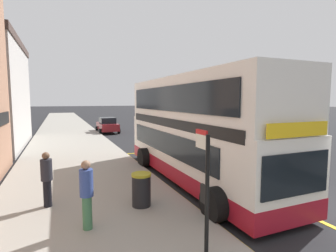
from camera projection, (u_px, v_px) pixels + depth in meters
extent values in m
plane|color=black|center=(119.00, 125.00, 36.73)|extent=(260.00, 260.00, 0.00)
cube|color=gray|center=(66.00, 126.00, 33.99)|extent=(6.00, 76.00, 0.14)
cube|color=white|center=(195.00, 149.00, 11.13)|extent=(2.51, 10.25, 2.30)
cube|color=white|center=(196.00, 100.00, 10.92)|extent=(2.48, 10.05, 1.90)
cube|color=maroon|center=(195.00, 168.00, 11.21)|extent=(2.53, 10.27, 0.60)
cube|color=black|center=(195.00, 122.00, 11.01)|extent=(2.54, 9.43, 0.36)
cube|color=black|center=(164.00, 142.00, 10.97)|extent=(0.04, 8.20, 0.90)
cube|color=black|center=(168.00, 99.00, 10.42)|extent=(0.04, 9.02, 1.00)
cube|color=black|center=(296.00, 174.00, 6.39)|extent=(2.21, 0.04, 1.10)
cube|color=yellow|center=(299.00, 130.00, 6.28)|extent=(2.01, 0.04, 0.36)
cylinder|color=black|center=(216.00, 204.00, 7.31)|extent=(0.56, 1.00, 1.00)
cylinder|color=black|center=(287.00, 191.00, 8.35)|extent=(0.56, 1.00, 1.00)
cylinder|color=black|center=(145.00, 158.00, 13.27)|extent=(0.56, 1.00, 1.00)
cylinder|color=black|center=(191.00, 153.00, 14.32)|extent=(0.56, 1.00, 1.00)
cube|color=gold|center=(166.00, 185.00, 10.47)|extent=(0.16, 13.43, 0.01)
cube|color=gold|center=(224.00, 177.00, 11.58)|extent=(0.16, 13.43, 0.01)
cube|color=gold|center=(147.00, 152.00, 17.10)|extent=(3.00, 0.16, 0.01)
cylinder|color=black|center=(207.00, 196.00, 5.39)|extent=(0.09, 0.09, 2.59)
cube|color=silver|center=(202.00, 141.00, 5.51)|extent=(0.05, 0.42, 0.30)
cube|color=red|center=(202.00, 132.00, 5.49)|extent=(0.05, 0.42, 0.10)
cube|color=black|center=(205.00, 194.00, 5.48)|extent=(0.06, 0.28, 0.40)
cube|color=silver|center=(167.00, 122.00, 32.89)|extent=(1.76, 4.20, 0.72)
cube|color=black|center=(167.00, 117.00, 32.73)|extent=(1.52, 1.90, 0.60)
cylinder|color=black|center=(157.00, 124.00, 33.75)|extent=(0.22, 0.60, 0.60)
cylinder|color=black|center=(170.00, 124.00, 34.48)|extent=(0.22, 0.60, 0.60)
cylinder|color=black|center=(164.00, 126.00, 31.37)|extent=(0.22, 0.60, 0.60)
cylinder|color=black|center=(178.00, 126.00, 32.10)|extent=(0.22, 0.60, 0.60)
cube|color=maroon|center=(107.00, 126.00, 27.54)|extent=(1.76, 4.20, 0.72)
cube|color=black|center=(107.00, 120.00, 27.38)|extent=(1.52, 1.90, 0.60)
cylinder|color=black|center=(97.00, 129.00, 28.40)|extent=(0.22, 0.60, 0.60)
cylinder|color=black|center=(114.00, 128.00, 29.13)|extent=(0.22, 0.60, 0.60)
cylinder|color=black|center=(100.00, 132.00, 26.02)|extent=(0.22, 0.60, 0.60)
cylinder|color=black|center=(119.00, 131.00, 26.74)|extent=(0.22, 0.60, 0.60)
cylinder|color=black|center=(47.00, 193.00, 8.00)|extent=(0.24, 0.24, 0.83)
cylinder|color=#26262D|center=(46.00, 170.00, 7.92)|extent=(0.34, 0.34, 0.66)
sphere|color=brown|center=(46.00, 156.00, 7.88)|extent=(0.22, 0.22, 0.22)
cylinder|color=#3F724C|center=(87.00, 212.00, 6.59)|extent=(0.24, 0.24, 0.87)
cylinder|color=#33478C|center=(86.00, 183.00, 6.51)|extent=(0.34, 0.34, 0.69)
sphere|color=#8C664C|center=(86.00, 165.00, 6.47)|extent=(0.23, 0.23, 0.23)
cylinder|color=black|center=(141.00, 191.00, 8.06)|extent=(0.58, 0.58, 0.95)
cylinder|color=#A5991E|center=(141.00, 175.00, 8.00)|extent=(0.61, 0.61, 0.08)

